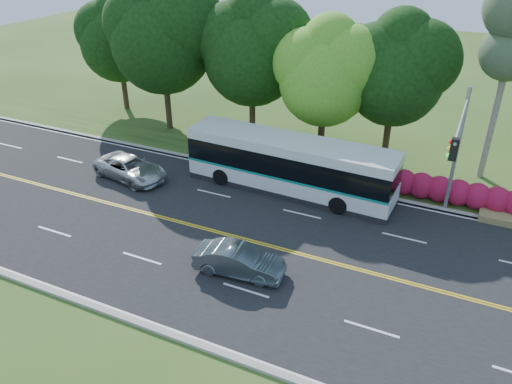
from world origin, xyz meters
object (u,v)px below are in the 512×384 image
at_px(traffic_signal, 457,145).
at_px(sedan, 239,261).
at_px(suv, 130,168).
at_px(transit_bus, 289,166).

distance_m(traffic_signal, sedan, 11.81).
height_order(sedan, suv, suv).
height_order(traffic_signal, transit_bus, traffic_signal).
xyz_separation_m(traffic_signal, suv, (-18.09, -2.33, -3.97)).
bearing_deg(suv, transit_bus, -63.67).
bearing_deg(transit_bus, traffic_signal, -0.02).
bearing_deg(sedan, suv, 55.41).
relative_size(sedan, suv, 0.84).
height_order(traffic_signal, suv, traffic_signal).
bearing_deg(sedan, traffic_signal, -50.57).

